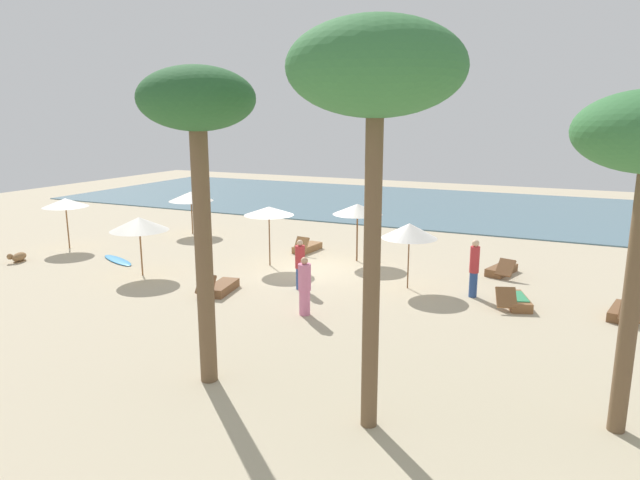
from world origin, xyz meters
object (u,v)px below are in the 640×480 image
object	(u,v)px
lounger_3	(624,312)
person_2	(300,264)
lounger_1	(502,270)
person_1	(305,286)
umbrella_2	(357,209)
lounger_0	(307,247)
umbrella_3	(191,196)
palm_2	(376,75)
lounger_4	(515,301)
umbrella_4	(65,203)
umbrella_5	(409,231)
person_0	(474,268)
palm_0	(197,115)
surfboard	(118,260)
lounger_2	(220,287)
dog	(18,257)
umbrella_0	(139,224)
umbrella_1	(269,211)

from	to	relation	value
lounger_3	person_2	size ratio (longest dim) A/B	1.06
lounger_1	person_1	distance (m)	8.21
umbrella_2	lounger_0	world-z (taller)	umbrella_2
umbrella_3	palm_2	xyz separation A→B (m)	(13.71, -12.76, 4.40)
lounger_1	lounger_4	size ratio (longest dim) A/B	1.00
umbrella_4	lounger_3	size ratio (longest dim) A/B	1.23
lounger_4	palm_2	bearing A→B (deg)	-101.94
umbrella_5	person_0	bearing A→B (deg)	-0.68
umbrella_3	palm_0	world-z (taller)	palm_0
umbrella_5	person_2	size ratio (longest dim) A/B	1.32
palm_0	umbrella_2	bearing A→B (deg)	94.25
lounger_1	lounger_3	world-z (taller)	lounger_1
umbrella_4	person_2	xyz separation A→B (m)	(11.72, -1.07, -1.15)
umbrella_3	umbrella_4	xyz separation A→B (m)	(-2.94, -4.74, 0.16)
lounger_4	palm_0	size ratio (longest dim) A/B	0.27
umbrella_4	surfboard	distance (m)	4.10
lounger_2	lounger_1	bearing A→B (deg)	37.14
person_0	palm_0	distance (m)	10.34
umbrella_3	lounger_3	size ratio (longest dim) A/B	1.19
dog	lounger_3	bearing A→B (deg)	7.76
umbrella_2	dog	distance (m)	13.42
umbrella_0	surfboard	distance (m)	3.17
person_0	dog	distance (m)	17.24
palm_2	lounger_1	bearing A→B (deg)	85.64
umbrella_5	lounger_0	size ratio (longest dim) A/B	1.29
lounger_2	umbrella_4	bearing A→B (deg)	165.37
surfboard	umbrella_4	bearing A→B (deg)	167.10
lounger_3	person_2	bearing A→B (deg)	-171.52
lounger_2	person_0	xyz separation A→B (m)	(7.49, 2.97, 0.79)
lounger_0	palm_0	distance (m)	13.20
umbrella_0	person_0	world-z (taller)	umbrella_0
lounger_1	person_0	world-z (taller)	person_0
umbrella_2	umbrella_3	size ratio (longest dim) A/B	1.08
lounger_3	palm_0	xyz separation A→B (m)	(-8.37, -8.12, 5.45)
umbrella_4	lounger_3	world-z (taller)	umbrella_4
umbrella_3	surfboard	bearing A→B (deg)	-84.05
lounger_3	surfboard	distance (m)	17.78
umbrella_1	person_1	world-z (taller)	umbrella_1
lounger_4	person_1	world-z (taller)	person_1
person_0	palm_2	world-z (taller)	palm_2
umbrella_5	person_2	distance (m)	3.73
lounger_3	dog	world-z (taller)	lounger_3
umbrella_0	palm_0	bearing A→B (deg)	-39.39
umbrella_1	lounger_3	world-z (taller)	umbrella_1
umbrella_4	lounger_3	bearing A→B (deg)	0.94
person_2	palm_2	size ratio (longest dim) A/B	0.23
umbrella_2	umbrella_4	size ratio (longest dim) A/B	1.04
person_0	dog	xyz separation A→B (m)	(-16.96, -3.02, -0.76)
lounger_0	lounger_1	world-z (taller)	lounger_0
person_1	person_2	bearing A→B (deg)	119.76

